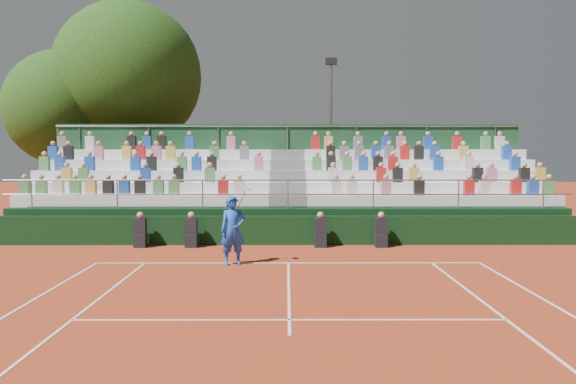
{
  "coord_description": "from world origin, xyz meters",
  "views": [
    {
      "loc": [
        -0.06,
        -15.89,
        3.16
      ],
      "look_at": [
        0.0,
        3.5,
        1.8
      ],
      "focal_mm": 35.0,
      "sensor_mm": 36.0,
      "label": 1
    }
  ],
  "objects_px": {
    "tennis_player": "(233,230)",
    "tree_west": "(63,108)",
    "tree_east": "(128,76)",
    "floodlight_mast": "(331,123)"
  },
  "relations": [
    {
      "from": "tennis_player",
      "to": "tree_west",
      "type": "distance_m",
      "value": 16.21
    },
    {
      "from": "tree_east",
      "to": "tree_west",
      "type": "bearing_deg",
      "value": -169.83
    },
    {
      "from": "tennis_player",
      "to": "tree_west",
      "type": "height_order",
      "value": "tree_west"
    },
    {
      "from": "tree_west",
      "to": "tree_east",
      "type": "bearing_deg",
      "value": 10.17
    },
    {
      "from": "tree_west",
      "to": "floodlight_mast",
      "type": "bearing_deg",
      "value": 7.49
    },
    {
      "from": "tennis_player",
      "to": "floodlight_mast",
      "type": "distance_m",
      "value": 15.09
    },
    {
      "from": "tennis_player",
      "to": "floodlight_mast",
      "type": "height_order",
      "value": "floodlight_mast"
    },
    {
      "from": "tennis_player",
      "to": "tree_west",
      "type": "xyz_separation_m",
      "value": [
        -9.55,
        12.34,
        4.39
      ]
    },
    {
      "from": "tree_east",
      "to": "floodlight_mast",
      "type": "relative_size",
      "value": 1.32
    },
    {
      "from": "tree_west",
      "to": "floodlight_mast",
      "type": "xyz_separation_m",
      "value": [
        13.4,
        1.76,
        -0.63
      ]
    }
  ]
}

